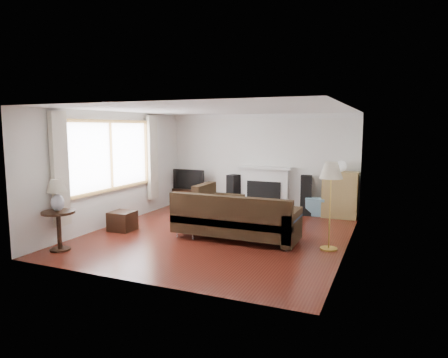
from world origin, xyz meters
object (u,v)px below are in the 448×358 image
at_px(bookshelf, 340,195).
at_px(coffee_table, 251,212).
at_px(side_table, 59,231).
at_px(tv_stand, 191,197).
at_px(sectional_sofa, 236,218).
at_px(floor_lamp, 330,206).

height_order(bookshelf, coffee_table, bookshelf).
relative_size(coffee_table, side_table, 1.72).
xyz_separation_m(bookshelf, side_table, (-4.21, -4.58, -0.21)).
bearing_deg(tv_stand, sectional_sofa, -48.11).
distance_m(bookshelf, sectional_sofa, 3.15).
relative_size(tv_stand, bookshelf, 0.84).
height_order(coffee_table, floor_lamp, floor_lamp).
distance_m(tv_stand, floor_lamp, 4.96).
bearing_deg(floor_lamp, side_table, -156.33).
distance_m(tv_stand, sectional_sofa, 3.59).
bearing_deg(side_table, bookshelf, 47.40).
bearing_deg(coffee_table, sectional_sofa, -64.28).
bearing_deg(tv_stand, side_table, -92.55).
distance_m(sectional_sofa, side_table, 3.21).
height_order(sectional_sofa, side_table, sectional_sofa).
relative_size(floor_lamp, side_table, 2.22).
height_order(tv_stand, coffee_table, coffee_table).
xyz_separation_m(sectional_sofa, floor_lamp, (1.77, 0.03, 0.36)).
relative_size(tv_stand, coffee_table, 0.78).
height_order(tv_stand, sectional_sofa, sectional_sofa).
distance_m(tv_stand, coffee_table, 2.52).
bearing_deg(tv_stand, coffee_table, -29.32).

